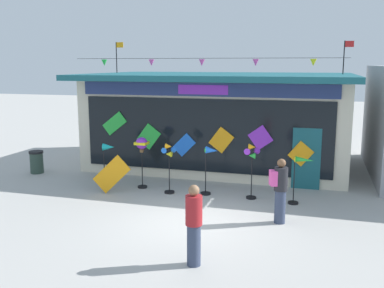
{
  "coord_description": "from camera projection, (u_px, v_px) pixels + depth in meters",
  "views": [
    {
      "loc": [
        3.05,
        -10.42,
        4.02
      ],
      "look_at": [
        -0.91,
        3.24,
        1.41
      ],
      "focal_mm": 41.12,
      "sensor_mm": 36.0,
      "label": 1
    }
  ],
  "objects": [
    {
      "name": "person_near_camera",
      "position": [
        280.0,
        189.0,
        11.11
      ],
      "size": [
        0.48,
        0.39,
        1.68
      ],
      "rotation": [
        0.0,
        0.0,
        1.94
      ],
      "color": "#333D56",
      "rests_on": "ground_plane"
    },
    {
      "name": "wind_spinner_left",
      "position": [
        142.0,
        147.0,
        14.22
      ],
      "size": [
        0.39,
        0.39,
        1.68
      ],
      "color": "black",
      "rests_on": "ground_plane"
    },
    {
      "name": "wind_spinner_center_right",
      "position": [
        210.0,
        162.0,
        13.49
      ],
      "size": [
        0.56,
        0.32,
        1.52
      ],
      "color": "black",
      "rests_on": "ground_plane"
    },
    {
      "name": "wind_spinner_far_right",
      "position": [
        301.0,
        172.0,
        12.57
      ],
      "size": [
        0.71,
        0.3,
        1.4
      ],
      "color": "black",
      "rests_on": "ground_plane"
    },
    {
      "name": "wind_spinner_far_left",
      "position": [
        107.0,
        156.0,
        14.49
      ],
      "size": [
        0.56,
        0.33,
        1.45
      ],
      "color": "black",
      "rests_on": "ground_plane"
    },
    {
      "name": "trash_bin",
      "position": [
        37.0,
        162.0,
        16.34
      ],
      "size": [
        0.52,
        0.52,
        0.83
      ],
      "color": "#2D4238",
      "rests_on": "ground_plane"
    },
    {
      "name": "ground_plane",
      "position": [
        191.0,
        221.0,
        11.41
      ],
      "size": [
        80.0,
        80.0,
        0.0
      ],
      "primitive_type": "plane",
      "color": "#ADAAA5"
    },
    {
      "name": "display_kite_on_ground",
      "position": [
        112.0,
        174.0,
        13.75
      ],
      "size": [
        1.22,
        0.24,
        1.22
      ],
      "primitive_type": "cube",
      "rotation": [
        -0.19,
        0.79,
        0.0
      ],
      "color": "orange",
      "rests_on": "ground_plane"
    },
    {
      "name": "person_mid_plaza",
      "position": [
        194.0,
        225.0,
        8.75
      ],
      "size": [
        0.34,
        0.34,
        1.68
      ],
      "rotation": [
        0.0,
        0.0,
        5.76
      ],
      "color": "#333D56",
      "rests_on": "ground_plane"
    },
    {
      "name": "kite_shop_building",
      "position": [
        221.0,
        119.0,
        17.64
      ],
      "size": [
        9.99,
        6.69,
        4.91
      ],
      "color": "beige",
      "rests_on": "ground_plane"
    },
    {
      "name": "wind_spinner_right",
      "position": [
        252.0,
        159.0,
        13.04
      ],
      "size": [
        0.46,
        0.3,
        1.69
      ],
      "color": "black",
      "rests_on": "ground_plane"
    },
    {
      "name": "wind_spinner_center_left",
      "position": [
        169.0,
        159.0,
        13.64
      ],
      "size": [
        0.42,
        0.32,
        1.6
      ],
      "color": "black",
      "rests_on": "ground_plane"
    }
  ]
}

